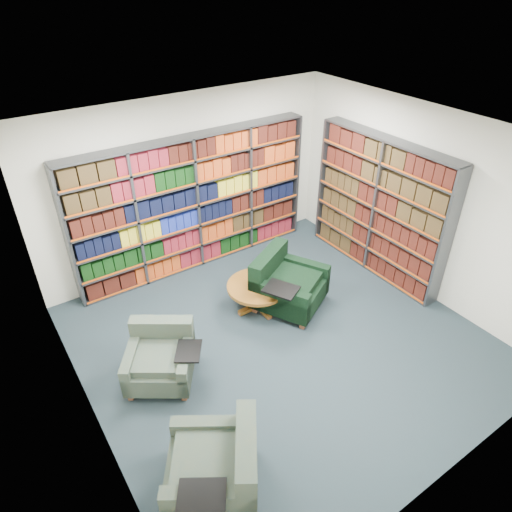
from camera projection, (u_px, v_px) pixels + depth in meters
room_shell at (284, 254)px, 5.50m from camera, size 5.02×5.02×2.82m
bookshelf_back at (195, 204)px, 7.29m from camera, size 4.00×0.28×2.20m
bookshelf_right at (379, 208)px, 7.18m from camera, size 0.28×2.50×2.20m
chair_teal_left at (161, 357)px, 5.60m from camera, size 1.07×1.07×0.70m
chair_green_right at (284, 285)px, 6.75m from camera, size 1.24×1.24×0.83m
chair_teal_front at (221, 469)px, 4.36m from camera, size 1.18×1.18×0.78m
coffee_table at (257, 290)px, 6.66m from camera, size 0.89×0.89×0.63m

